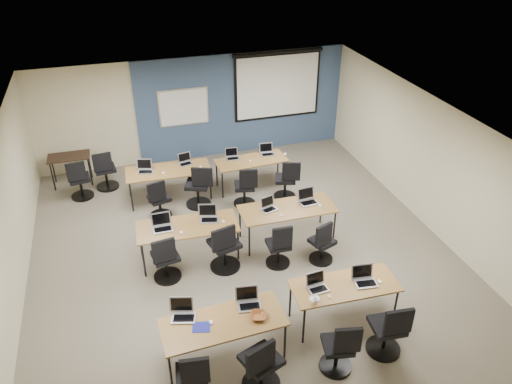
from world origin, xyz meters
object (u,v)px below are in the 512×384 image
object	(u,v)px
laptop_8	(145,169)
whiteboard	(184,107)
laptop_5	(209,216)
spare_chair_b	(80,183)
training_table_front_right	(344,287)
task_chair_3	(388,333)
laptop_7	(307,199)
utility_table	(69,159)
task_chair_1	(261,368)
task_chair_2	(339,351)
laptop_6	(269,206)
laptop_9	(185,161)
laptop_1	(248,301)
task_chair_0	(193,381)
task_chair_7	(322,245)
task_chair_8	(159,202)
task_chair_9	(199,189)
laptop_4	(162,225)
task_chair_4	(166,262)
training_table_front_left	(223,324)
training_table_back_right	(251,162)
task_chair_11	(287,183)
projector_screen	(278,82)
spare_chair_a	(105,173)
training_table_back_left	(168,171)
laptop_0	(183,312)
task_chair_10	(245,190)
laptop_3	(364,278)
laptop_11	(267,152)
task_chair_5	(224,250)
laptop_10	(232,156)
task_chair_6	(279,249)
laptop_2	(317,285)

from	to	relation	value
laptop_8	whiteboard	bearing A→B (deg)	70.66
laptop_5	spare_chair_b	size ratio (longest dim) A/B	0.35
whiteboard	training_table_front_right	bearing A→B (deg)	-78.09
whiteboard	task_chair_3	distance (m)	7.68
laptop_7	utility_table	xyz separation A→B (m)	(-4.65, 3.54, -0.13)
task_chair_1	utility_table	distance (m)	7.43
task_chair_2	laptop_6	xyz separation A→B (m)	(0.05, 3.42, 0.39)
laptop_9	laptop_1	bearing A→B (deg)	-101.68
task_chair_0	laptop_1	bearing A→B (deg)	47.46
task_chair_7	laptop_8	bearing A→B (deg)	111.16
task_chair_8	task_chair_9	bearing A→B (deg)	-1.49
laptop_4	spare_chair_b	xyz separation A→B (m)	(-1.53, 2.84, -0.39)
task_chair_4	laptop_8	xyz separation A→B (m)	(-0.00, 2.95, 0.39)
laptop_1	task_chair_4	size ratio (longest dim) A/B	0.35
training_table_front_right	laptop_6	world-z (taller)	laptop_6
training_table_front_left	task_chair_2	world-z (taller)	task_chair_2
training_table_back_right	laptop_8	size ratio (longest dim) A/B	4.90
whiteboard	task_chair_11	distance (m)	3.40
projector_screen	spare_chair_a	size ratio (longest dim) A/B	2.38
training_table_back_left	laptop_7	world-z (taller)	laptop_7
projector_screen	laptop_6	world-z (taller)	projector_screen
laptop_0	task_chair_11	bearing A→B (deg)	67.69
laptop_5	task_chair_8	bearing A→B (deg)	134.07
task_chair_2	task_chair_11	xyz separation A→B (m)	(0.95, 4.82, 0.01)
task_chair_10	training_table_front_left	bearing A→B (deg)	-97.50
laptop_6	task_chair_1	bearing A→B (deg)	-126.95
laptop_3	laptop_11	size ratio (longest dim) A/B	1.08
task_chair_4	spare_chair_a	world-z (taller)	spare_chair_a
task_chair_1	training_table_back_left	bearing A→B (deg)	74.60
laptop_3	task_chair_5	xyz separation A→B (m)	(-1.86, 1.84, -0.36)
task_chair_0	laptop_1	xyz separation A→B (m)	(1.03, 0.85, 0.40)
task_chair_4	spare_chair_a	distance (m)	3.83
projector_screen	training_table_back_right	world-z (taller)	projector_screen
task_chair_1	laptop_10	distance (m)	5.88
laptop_5	laptop_11	bearing A→B (deg)	65.54
laptop_10	utility_table	distance (m)	3.89
laptop_0	task_chair_3	distance (m)	3.09
training_table_front_left	task_chair_8	xyz separation A→B (m)	(-0.41, 4.13, -0.29)
task_chair_4	task_chair_9	size ratio (longest dim) A/B	0.95
task_chair_0	task_chair_5	xyz separation A→B (m)	(1.09, 2.64, 0.04)
laptop_3	task_chair_6	size ratio (longest dim) A/B	0.37
training_table_front_right	laptop_6	bearing A→B (deg)	102.99
training_table_front_right	task_chair_2	size ratio (longest dim) A/B	1.78
training_table_back_right	laptop_6	world-z (taller)	laptop_6
laptop_1	laptop_2	size ratio (longest dim) A/B	1.11
training_table_front_right	whiteboard	bearing A→B (deg)	104.41
task_chair_0	laptop_5	world-z (taller)	laptop_5
task_chair_5	spare_chair_b	size ratio (longest dim) A/B	1.05
laptop_3	task_chair_9	distance (m)	4.58
task_chair_6	laptop_9	distance (m)	3.50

